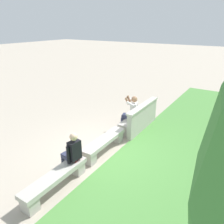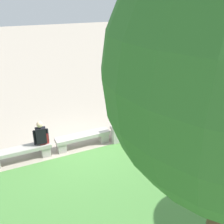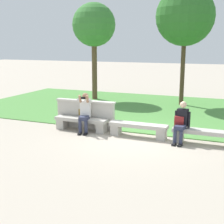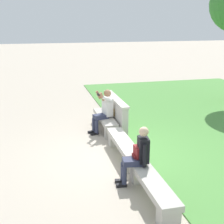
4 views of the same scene
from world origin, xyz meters
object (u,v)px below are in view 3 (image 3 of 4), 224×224
Objects in this scene: person_photographer at (85,111)px; tree_behind_wall at (185,17)px; bench_main at (81,122)px; tree_left_background at (94,26)px; bench_near at (138,128)px; bench_mid at (205,135)px; person_distant at (182,121)px; backpack at (179,122)px.

person_photographer is 7.27m from tree_behind_wall.
tree_left_background is at bearing 110.95° from bench_main.
bench_mid is (2.06, 0.00, 0.00)m from bench_near.
bench_near is at bearing 180.00° from bench_mid.
person_distant is 0.10m from backpack.
tree_left_background reaches higher than person_distant.
bench_main and bench_near have the same top height.
backpack is 7.01m from tree_behind_wall.
tree_left_background is at bearing 112.29° from person_photographer.
tree_left_background is at bearing -178.82° from tree_behind_wall.
person_photographer reaches higher than bench_near.
tree_behind_wall is (-1.04, 6.01, 3.51)m from person_distant.
bench_main is 1.43× the size of person_photographer.
person_photographer is at bearing -178.98° from backpack.
tree_behind_wall is at bearing 99.86° from person_distant.
person_photographer is at bearing -110.14° from tree_behind_wall.
backpack reaches higher than bench_mid.
person_distant reaches higher than backpack.
bench_main is 1.00× the size of bench_mid.
bench_mid is at bearing -73.76° from tree_behind_wall.
person_distant is at bearing 0.16° from person_photographer.
person_photographer is 0.24× the size of tree_behind_wall.
tree_behind_wall reaches higher than bench_mid.
tree_left_background is at bearing 133.84° from person_distant.
bench_near is at bearing -53.65° from tree_left_background.
bench_mid is 0.83m from backpack.
tree_left_background is (-4.63, -0.10, -0.31)m from tree_behind_wall.
bench_main is at bearing 180.00° from bench_mid.
bench_main is 0.48m from person_photographer.
person_photographer is at bearing -177.72° from bench_near.
bench_mid is 9.35m from tree_left_background.
bench_near is 0.38× the size of tree_left_background.
tree_behind_wall is (2.21, 6.02, 3.44)m from person_photographer.
tree_left_background is (-6.36, 5.85, 3.57)m from bench_mid.
bench_mid is at bearing 5.48° from person_distant.
tree_left_background is at bearing 133.71° from backpack.
backpack is 0.08× the size of tree_behind_wall.
backpack is (-0.76, -0.02, 0.33)m from bench_mid.
tree_left_background is at bearing 126.35° from bench_near.
bench_main is 3.38m from backpack.
bench_near is 8.09m from tree_left_background.
bench_near is 1.43m from person_distant.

